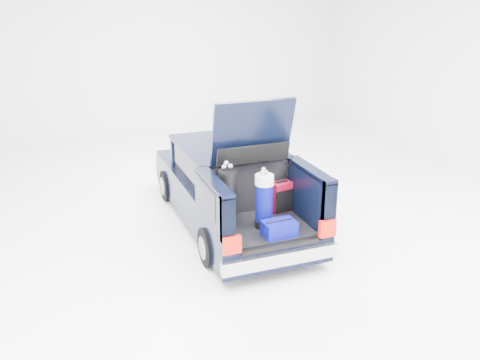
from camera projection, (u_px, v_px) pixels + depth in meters
name	position (u px, v px, depth m)	size (l,w,h in m)	color
ground	(230.00, 222.00, 9.28)	(14.00, 14.00, 0.00)	white
car	(228.00, 186.00, 9.14)	(1.87, 4.65, 2.47)	black
red_suitcase	(281.00, 197.00, 8.20)	(0.34, 0.25, 0.52)	maroon
black_golf_bag	(228.00, 198.00, 7.60)	(0.35, 0.40, 1.01)	black
blue_golf_bag	(264.00, 200.00, 7.58)	(0.31, 0.31, 0.94)	black
blue_duffel	(279.00, 228.00, 7.39)	(0.49, 0.33, 0.25)	#040562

